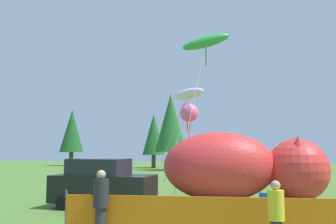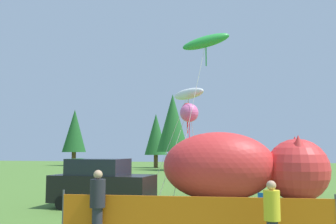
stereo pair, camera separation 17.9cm
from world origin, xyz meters
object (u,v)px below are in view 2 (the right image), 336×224
parked_car (102,184)px  kite_pink_octopus (189,113)px  kite_white_ghost (188,94)px  spectator_in_red_shirt (98,202)px  folding_chair (263,204)px  kite_green_fish (206,42)px  inflatable_cat (241,169)px  spectator_in_white_shirt (272,215)px  kite_red_lizard (187,110)px

parked_car → kite_pink_octopus: kite_pink_octopus is taller
kite_white_ghost → spectator_in_red_shirt: bearing=-91.6°
folding_chair → kite_pink_octopus: size_ratio=0.19×
folding_chair → kite_green_fish: size_ratio=0.10×
inflatable_cat → spectator_in_red_shirt: bearing=-120.2°
kite_white_ghost → spectator_in_white_shirt: bearing=-71.7°
inflatable_cat → kite_white_ghost: kite_white_ghost is taller
spectator_in_white_shirt → kite_red_lizard: 12.16m
kite_green_fish → kite_pink_octopus: size_ratio=1.83×
inflatable_cat → folding_chair: bearing=-87.8°
inflatable_cat → kite_red_lizard: (-2.85, 1.93, 3.05)m
folding_chair → kite_green_fish: bearing=-131.2°
parked_car → folding_chair: 6.49m
kite_pink_octopus → spectator_in_white_shirt: bearing=-70.2°
folding_chair → spectator_in_red_shirt: (-4.22, -4.09, 0.47)m
folding_chair → inflatable_cat: (-0.89, 4.50, 0.95)m
spectator_in_white_shirt → kite_green_fish: size_ratio=0.19×
kite_pink_octopus → kite_red_lizard: bearing=105.2°
kite_red_lizard → kite_pink_octopus: bearing=-74.8°
spectator_in_white_shirt → spectator_in_red_shirt: 4.38m
folding_chair → spectator_in_red_shirt: size_ratio=0.48×
spectator_in_white_shirt → kite_pink_octopus: bearing=109.8°
spectator_in_white_shirt → kite_red_lizard: size_ratio=0.34×
kite_pink_octopus → kite_white_ghost: size_ratio=0.79×
inflatable_cat → kite_green_fish: kite_green_fish is taller
spectator_in_red_shirt → kite_green_fish: (1.61, 9.87, 6.99)m
kite_white_ghost → kite_red_lizard: (0.17, -1.21, -1.02)m
kite_pink_octopus → kite_red_lizard: size_ratio=0.96×
spectator_in_red_shirt → kite_white_ghost: bearing=88.4°
kite_pink_octopus → folding_chair: bearing=-57.4°
kite_pink_octopus → kite_white_ghost: (-0.45, 2.26, 1.31)m
folding_chair → kite_pink_octopus: bearing=-122.9°
kite_green_fish → inflatable_cat: bearing=-36.6°
spectator_in_red_shirt → kite_green_fish: size_ratio=0.21×
inflatable_cat → kite_green_fish: 6.86m
spectator_in_white_shirt → kite_pink_octopus: size_ratio=0.35×
parked_car → inflatable_cat: inflatable_cat is taller
parked_car → spectator_in_red_shirt: bearing=-65.3°
folding_chair → spectator_in_red_shirt: 5.89m
folding_chair → kite_red_lizard: bearing=-125.4°
parked_car → folding_chair: (6.36, -1.19, -0.45)m
parked_car → kite_white_ghost: 8.28m
folding_chair → kite_green_fish: 9.79m
spectator_in_red_shirt → kite_red_lizard: bearing=87.3°
kite_red_lizard → kite_white_ghost: bearing=97.9°
kite_pink_octopus → kite_green_fish: bearing=25.4°
inflatable_cat → spectator_in_white_shirt: bearing=-92.5°
parked_car → kite_green_fish: kite_green_fish is taller
parked_car → kite_white_ghost: kite_white_ghost is taller
inflatable_cat → spectator_in_red_shirt: inflatable_cat is taller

